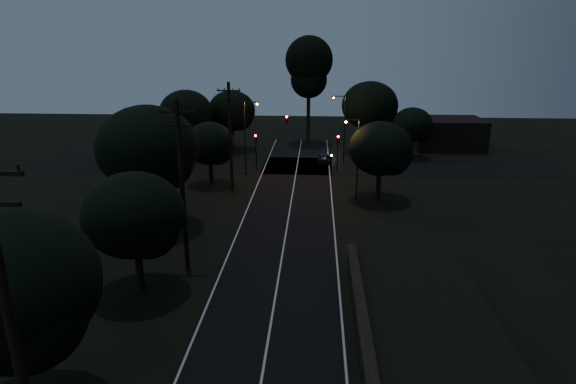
{
  "coord_description": "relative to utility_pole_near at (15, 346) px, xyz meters",
  "views": [
    {
      "loc": [
        2.23,
        -12.87,
        14.34
      ],
      "look_at": [
        0.0,
        24.0,
        2.5
      ],
      "focal_mm": 30.0,
      "sensor_mm": 36.0,
      "label": 1
    }
  ],
  "objects": [
    {
      "name": "signal_right",
      "position": [
        10.6,
        41.99,
        -3.41
      ],
      "size": [
        0.28,
        0.35,
        4.1
      ],
      "color": "black",
      "rests_on": "ground"
    },
    {
      "name": "road_surface",
      "position": [
        6.0,
        33.12,
        -6.23
      ],
      "size": [
        60.0,
        70.0,
        0.03
      ],
      "color": "black",
      "rests_on": "ground"
    },
    {
      "name": "utility_pole_far",
      "position": [
        0.0,
        34.0,
        -0.76
      ],
      "size": [
        2.2,
        0.3,
        10.5
      ],
      "color": "black",
      "rests_on": "ground"
    },
    {
      "name": "building_right",
      "position": [
        26.0,
        55.0,
        -4.25
      ],
      "size": [
        9.0,
        7.0,
        4.0
      ],
      "primitive_type": "cube",
      "color": "black",
      "rests_on": "ground"
    },
    {
      "name": "tall_pine",
      "position": [
        7.0,
        57.0,
        4.39
      ],
      "size": [
        6.49,
        6.49,
        14.75
      ],
      "color": "black",
      "rests_on": "ground"
    },
    {
      "name": "tree_left_d",
      "position": [
        -2.32,
        35.9,
        -2.11
      ],
      "size": [
        5.04,
        5.04,
        6.39
      ],
      "color": "black",
      "rests_on": "ground"
    },
    {
      "name": "tree_far_nw",
      "position": [
        -2.78,
        51.87,
        -1.14
      ],
      "size": [
        6.22,
        6.22,
        7.88
      ],
      "color": "black",
      "rests_on": "ground"
    },
    {
      "name": "streetlight_a",
      "position": [
        0.69,
        40.0,
        -1.61
      ],
      "size": [
        1.66,
        0.26,
        8.0
      ],
      "color": "black",
      "rests_on": "ground"
    },
    {
      "name": "streetlight_c",
      "position": [
        11.83,
        32.0,
        -1.89
      ],
      "size": [
        1.46,
        0.26,
        7.5
      ],
      "color": "black",
      "rests_on": "ground"
    },
    {
      "name": "signal_mast",
      "position": [
        3.09,
        41.99,
        -1.91
      ],
      "size": [
        3.7,
        0.35,
        6.25
      ],
      "color": "black",
      "rests_on": "ground"
    },
    {
      "name": "tree_far_w",
      "position": [
        -7.77,
        47.87,
        -0.83
      ],
      "size": [
        6.54,
        6.54,
        8.33
      ],
      "color": "black",
      "rests_on": "ground"
    },
    {
      "name": "utility_pole_mid",
      "position": [
        0.0,
        17.0,
        -0.51
      ],
      "size": [
        2.2,
        0.3,
        11.0
      ],
      "color": "black",
      "rests_on": "ground"
    },
    {
      "name": "tree_far_e",
      "position": [
        20.17,
        48.9,
        -2.19
      ],
      "size": [
        4.94,
        4.94,
        6.26
      ],
      "color": "black",
      "rests_on": "ground"
    },
    {
      "name": "tree_right_a",
      "position": [
        14.2,
        31.88,
        -1.51
      ],
      "size": [
        5.74,
        5.74,
        7.3
      ],
      "color": "black",
      "rests_on": "ground"
    },
    {
      "name": "streetlight_b",
      "position": [
        11.31,
        46.0,
        -1.61
      ],
      "size": [
        1.66,
        0.26,
        8.0
      ],
      "color": "black",
      "rests_on": "ground"
    },
    {
      "name": "car",
      "position": [
        9.2,
        45.23,
        -5.63
      ],
      "size": [
        2.05,
        3.82,
        1.23
      ],
      "primitive_type": "imported",
      "rotation": [
        0.0,
        0.0,
        2.97
      ],
      "color": "black",
      "rests_on": "ground"
    },
    {
      "name": "tree_far_ne",
      "position": [
        15.26,
        51.85,
        -0.32
      ],
      "size": [
        7.24,
        7.24,
        9.16
      ],
      "color": "black",
      "rests_on": "ground"
    },
    {
      "name": "tree_left_b",
      "position": [
        -1.8,
        13.88,
        -1.53
      ],
      "size": [
        5.73,
        5.73,
        7.28
      ],
      "color": "black",
      "rests_on": "ground"
    },
    {
      "name": "tree_left_c",
      "position": [
        -4.23,
        23.85,
        0.01
      ],
      "size": [
        7.65,
        7.65,
        9.67
      ],
      "color": "black",
      "rests_on": "ground"
    },
    {
      "name": "utility_pole_near",
      "position": [
        0.0,
        0.0,
        0.0
      ],
      "size": [
        2.2,
        0.3,
        12.0
      ],
      "color": "black",
      "rests_on": "ground"
    },
    {
      "name": "signal_left",
      "position": [
        1.4,
        41.99,
        -3.41
      ],
      "size": [
        0.28,
        0.35,
        4.1
      ],
      "color": "black",
      "rests_on": "ground"
    },
    {
      "name": "tree_left_a",
      "position": [
        -2.76,
        3.86,
        -0.67
      ],
      "size": [
        6.82,
        6.82,
        8.62
      ],
      "color": "black",
      "rests_on": "ground"
    },
    {
      "name": "building_left",
      "position": [
        -14.0,
        54.0,
        -4.05
      ],
      "size": [
        10.0,
        8.0,
        4.4
      ],
      "primitive_type": "cube",
      "color": "black",
      "rests_on": "ground"
    }
  ]
}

